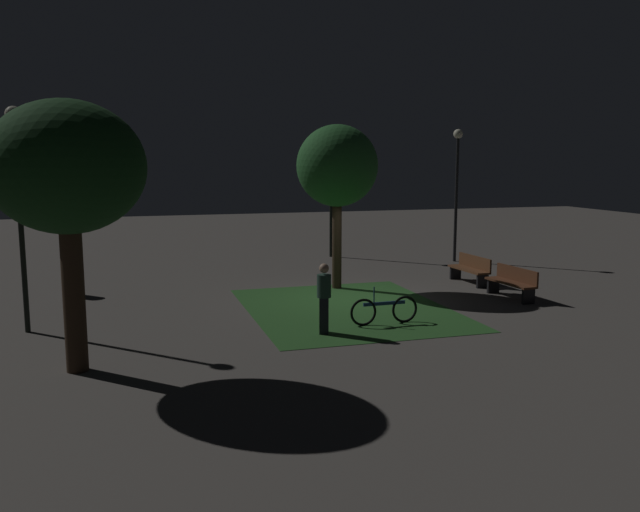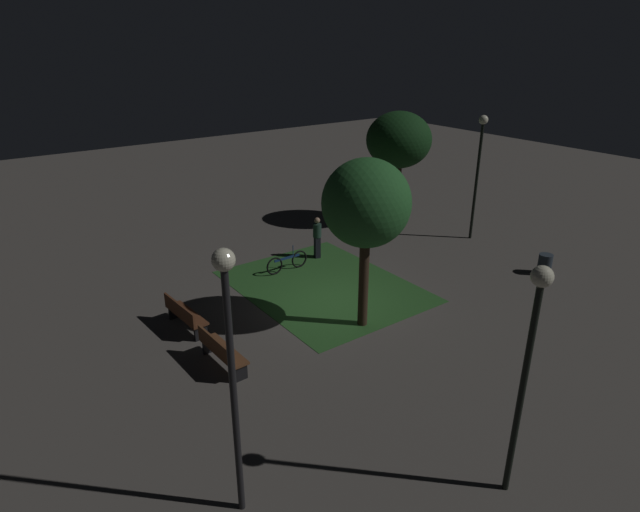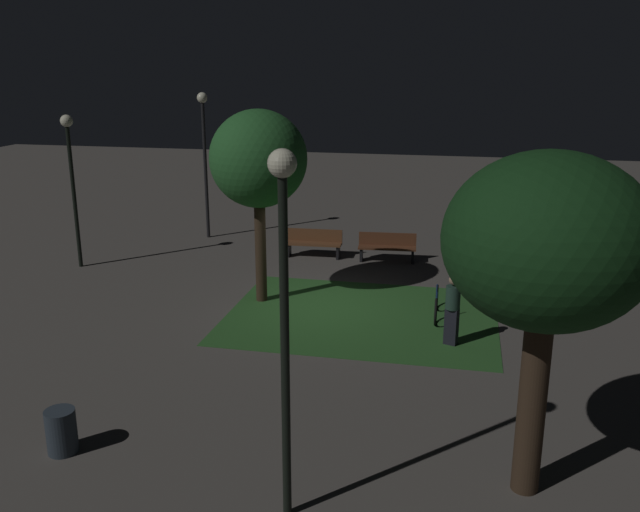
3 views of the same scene
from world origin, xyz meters
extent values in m
plane|color=#56514C|center=(0.00, 0.00, 0.00)|extent=(60.00, 60.00, 0.00)
cube|color=#2D6028|center=(-1.12, 0.41, 0.01)|extent=(6.57, 5.17, 0.01)
cube|color=brown|center=(-1.18, -4.46, 0.45)|extent=(1.83, 0.61, 0.06)
cube|color=brown|center=(-1.16, -4.67, 0.68)|extent=(1.80, 0.19, 0.40)
cube|color=black|center=(-1.98, -4.52, 0.21)|extent=(0.11, 0.39, 0.42)
cube|color=black|center=(-0.38, -4.41, 0.21)|extent=(0.11, 0.39, 0.42)
cube|color=brown|center=(1.18, -4.46, 0.45)|extent=(1.82, 0.55, 0.06)
cube|color=brown|center=(1.19, -4.67, 0.68)|extent=(1.80, 0.13, 0.40)
cube|color=black|center=(0.38, -4.50, 0.21)|extent=(0.10, 0.39, 0.42)
cube|color=black|center=(1.98, -4.43, 0.21)|extent=(0.10, 0.39, 0.42)
cylinder|color=#38281C|center=(-4.52, 6.89, 1.50)|extent=(0.40, 0.40, 3.00)
ellipsoid|color=#143816|center=(-4.52, 6.89, 3.77)|extent=(2.80, 2.80, 2.41)
cylinder|color=#38281C|center=(1.63, -0.19, 1.53)|extent=(0.29, 0.29, 3.06)
ellipsoid|color=#28662D|center=(1.63, -0.19, 3.73)|extent=(2.44, 2.44, 2.44)
cylinder|color=black|center=(7.95, -2.00, 2.12)|extent=(0.12, 0.12, 4.25)
sphere|color=#F2EDCC|center=(7.95, -2.00, 4.40)|extent=(0.36, 0.36, 0.36)
cylinder|color=black|center=(5.42, -6.23, 2.36)|extent=(0.12, 0.12, 4.72)
sphere|color=#F2EDCC|center=(5.42, -6.23, 4.87)|extent=(0.36, 0.36, 0.36)
cylinder|color=black|center=(-1.25, 8.18, 2.37)|extent=(0.12, 0.12, 4.73)
sphere|color=#F2EDCC|center=(-1.25, 8.18, 4.88)|extent=(0.36, 0.36, 0.36)
cylinder|color=#2D3842|center=(2.68, 7.41, 0.37)|extent=(0.48, 0.48, 0.74)
torus|color=black|center=(-2.91, -0.44, 0.33)|extent=(0.07, 0.66, 0.66)
torus|color=black|center=(-2.93, 0.63, 0.33)|extent=(0.07, 0.66, 0.66)
cube|color=navy|center=(-2.92, 0.09, 0.51)|extent=(0.06, 1.07, 0.08)
cylinder|color=navy|center=(-2.92, 0.36, 0.73)|extent=(0.03, 0.03, 0.40)
cube|color=black|center=(-3.32, 1.72, 0.42)|extent=(0.33, 0.28, 0.84)
cylinder|color=#233D33|center=(-3.32, 1.72, 1.10)|extent=(0.32, 0.32, 0.52)
sphere|color=tan|center=(-3.32, 1.72, 1.50)|extent=(0.22, 0.22, 0.22)
camera|label=1|loc=(-17.04, 5.90, 3.90)|focal=36.57mm
camera|label=2|loc=(12.04, -9.29, 7.90)|focal=29.87mm
camera|label=3|loc=(-3.38, 16.02, 6.06)|focal=38.20mm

